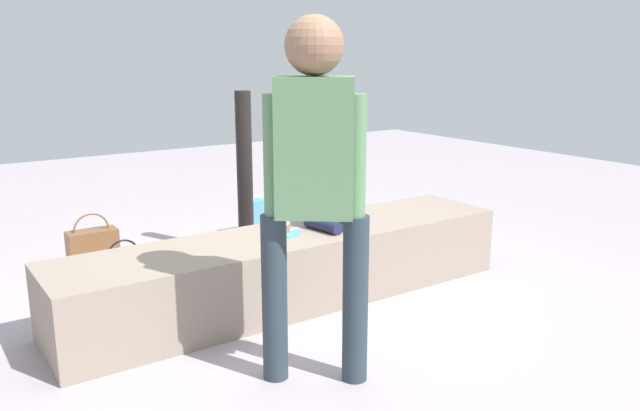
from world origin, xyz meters
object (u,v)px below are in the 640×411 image
(adult_standing, at_px, (315,171))
(handbag_brown_canvas, at_px, (93,247))
(water_bottle_near_gift, at_px, (369,232))
(party_cup_red, at_px, (161,257))
(water_bottle_far_side, at_px, (354,238))
(cake_plate, at_px, (281,230))
(gift_bag, at_px, (253,217))
(handbag_black_leather, at_px, (125,270))
(child_seated, at_px, (325,191))

(adult_standing, bearing_deg, handbag_brown_canvas, 100.02)
(water_bottle_near_gift, xyz_separation_m, party_cup_red, (-1.45, 0.42, -0.04))
(party_cup_red, bearing_deg, water_bottle_far_side, -21.79)
(water_bottle_near_gift, bearing_deg, cake_plate, -152.32)
(water_bottle_far_side, bearing_deg, handbag_brown_canvas, 154.77)
(water_bottle_far_side, bearing_deg, gift_bag, 114.66)
(party_cup_red, bearing_deg, water_bottle_near_gift, -16.19)
(gift_bag, bearing_deg, water_bottle_far_side, -65.34)
(adult_standing, height_order, party_cup_red, adult_standing)
(water_bottle_near_gift, distance_m, handbag_black_leather, 1.79)
(cake_plate, bearing_deg, water_bottle_near_gift, 27.68)
(adult_standing, height_order, water_bottle_near_gift, adult_standing)
(gift_bag, height_order, party_cup_red, gift_bag)
(cake_plate, height_order, water_bottle_far_side, cake_plate)
(child_seated, height_order, party_cup_red, child_seated)
(handbag_black_leather, bearing_deg, child_seated, -37.73)
(water_bottle_near_gift, bearing_deg, handbag_black_leather, 174.72)
(water_bottle_far_side, distance_m, handbag_black_leather, 1.60)
(adult_standing, bearing_deg, handbag_black_leather, 101.66)
(water_bottle_far_side, height_order, handbag_black_leather, handbag_black_leather)
(child_seated, height_order, handbag_black_leather, child_seated)
(water_bottle_near_gift, height_order, water_bottle_far_side, water_bottle_far_side)
(gift_bag, distance_m, water_bottle_near_gift, 0.94)
(handbag_black_leather, bearing_deg, gift_bag, 25.59)
(water_bottle_far_side, bearing_deg, adult_standing, -132.79)
(child_seated, xyz_separation_m, water_bottle_near_gift, (0.81, 0.59, -0.52))
(child_seated, xyz_separation_m, cake_plate, (-0.30, 0.00, -0.19))
(child_seated, relative_size, gift_bag, 1.55)
(handbag_brown_canvas, bearing_deg, party_cup_red, -35.41)
(cake_plate, height_order, gift_bag, cake_plate)
(water_bottle_near_gift, distance_m, party_cup_red, 1.51)
(water_bottle_far_side, xyz_separation_m, handbag_brown_canvas, (-1.63, 0.77, 0.03))
(party_cup_red, distance_m, handbag_black_leather, 0.42)
(adult_standing, bearing_deg, child_seated, 52.72)
(child_seated, relative_size, water_bottle_near_gift, 2.33)
(child_seated, bearing_deg, cake_plate, 179.06)
(child_seated, height_order, adult_standing, adult_standing)
(party_cup_red, relative_size, handbag_black_leather, 0.38)
(child_seated, relative_size, water_bottle_far_side, 2.16)
(child_seated, bearing_deg, party_cup_red, 122.52)
(child_seated, distance_m, handbag_black_leather, 1.33)
(adult_standing, xyz_separation_m, gift_bag, (0.87, 2.17, -0.79))
(water_bottle_far_side, bearing_deg, water_bottle_near_gift, 21.34)
(gift_bag, height_order, water_bottle_far_side, gift_bag)
(adult_standing, xyz_separation_m, handbag_brown_canvas, (-0.37, 2.12, -0.80))
(child_seated, bearing_deg, handbag_brown_canvas, 128.58)
(water_bottle_near_gift, bearing_deg, water_bottle_far_side, -158.66)
(cake_plate, distance_m, water_bottle_near_gift, 1.30)
(child_seated, distance_m, water_bottle_far_side, 0.95)
(party_cup_red, bearing_deg, handbag_black_leather, -141.87)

